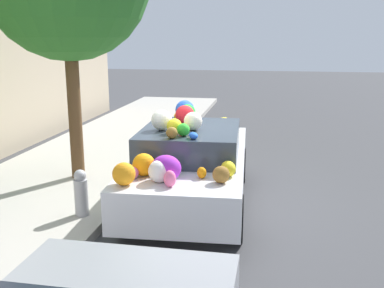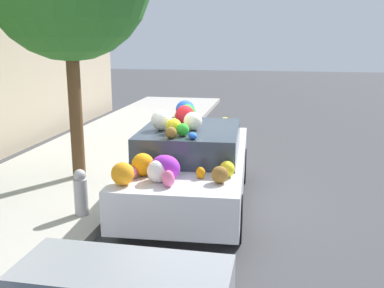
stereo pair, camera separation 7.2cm
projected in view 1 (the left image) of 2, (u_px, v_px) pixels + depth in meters
name	position (u px, v px, depth m)	size (l,w,h in m)	color
ground_plane	(194.00, 204.00, 7.47)	(60.00, 60.00, 0.00)	#424244
sidewalk_curb	(43.00, 191.00, 7.92)	(24.00, 3.20, 0.14)	#B2ADA3
fire_hydrant	(81.00, 193.00, 6.58)	(0.20, 0.20, 0.70)	#B2B2B7
art_car	(191.00, 162.00, 7.25)	(4.24, 1.90, 1.66)	silver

